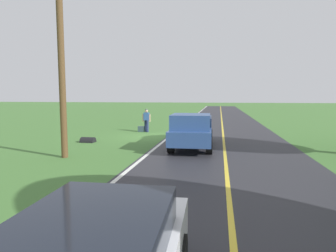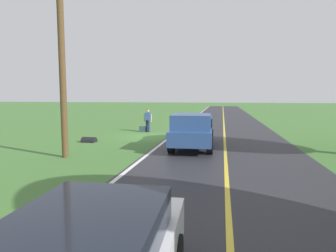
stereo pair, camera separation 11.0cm
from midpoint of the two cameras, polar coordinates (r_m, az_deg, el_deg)
name	(u,v)px [view 2 (the right image)]	position (r m, az deg, el deg)	size (l,w,h in m)	color
ground_plane	(155,137)	(19.44, -2.47, -2.08)	(200.00, 200.00, 0.00)	#427033
road_surface	(225,138)	(18.95, 11.20, -2.40)	(7.45, 120.00, 0.00)	#28282D
lane_edge_line	(170,137)	(19.23, 0.58, -2.15)	(0.16, 117.60, 0.00)	silver
lane_centre_line	(225,138)	(18.95, 11.20, -2.39)	(0.14, 117.60, 0.00)	gold
hitchhiker_walking	(148,119)	(21.96, -3.82, 1.40)	(0.62, 0.52, 1.75)	navy
suitcase_carried	(142,129)	(22.08, -4.91, -0.58)	(0.20, 0.46, 0.43)	#384C56
pickup_truck_passing	(193,130)	(15.07, 5.06, -0.73)	(2.21, 5.45, 1.82)	#2D4C84
utility_pole_roadside	(63,75)	(13.47, -19.76, 9.46)	(0.28, 0.28, 7.23)	brown
drainage_culvert	(89,142)	(17.73, -15.05, -3.06)	(0.60, 0.60, 0.80)	black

